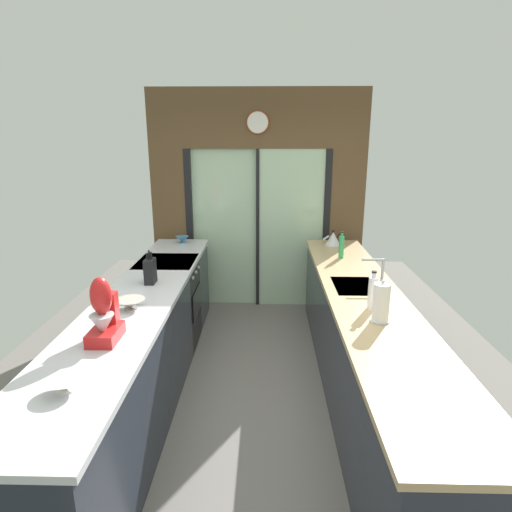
# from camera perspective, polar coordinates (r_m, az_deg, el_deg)

# --- Properties ---
(ground_plane) EXTENTS (5.04, 7.60, 0.02)m
(ground_plane) POSITION_cam_1_polar(r_m,az_deg,el_deg) (4.11, -0.32, -15.94)
(ground_plane) COLOR slate
(back_wall_unit) EXTENTS (2.64, 0.12, 2.70)m
(back_wall_unit) POSITION_cam_1_polar(r_m,az_deg,el_deg) (5.33, 0.23, 9.02)
(back_wall_unit) COLOR brown
(back_wall_unit) RESTS_ON ground_plane
(left_counter_run) EXTENTS (0.62, 3.80, 0.92)m
(left_counter_run) POSITION_cam_1_polar(r_m,az_deg,el_deg) (3.61, -15.52, -12.70)
(left_counter_run) COLOR #1E232D
(left_counter_run) RESTS_ON ground_plane
(right_counter_run) EXTENTS (0.62, 3.80, 0.92)m
(right_counter_run) POSITION_cam_1_polar(r_m,az_deg,el_deg) (3.70, 14.06, -11.86)
(right_counter_run) COLOR #1E232D
(right_counter_run) RESTS_ON ground_plane
(sink_faucet) EXTENTS (0.19, 0.02, 0.24)m
(sink_faucet) POSITION_cam_1_polar(r_m,az_deg,el_deg) (3.73, 16.07, -1.49)
(sink_faucet) COLOR #B7BABC
(sink_faucet) RESTS_ON right_counter_run
(oven_range) EXTENTS (0.60, 0.60, 0.92)m
(oven_range) POSITION_cam_1_polar(r_m,az_deg,el_deg) (4.59, -11.56, -6.23)
(oven_range) COLOR black
(oven_range) RESTS_ON ground_plane
(mixing_bowl_near) EXTENTS (0.18, 0.18, 0.07)m
(mixing_bowl_near) POSITION_cam_1_polar(r_m,az_deg,el_deg) (2.42, -24.09, -15.40)
(mixing_bowl_near) COLOR silver
(mixing_bowl_near) RESTS_ON left_counter_run
(mixing_bowl_mid) EXTENTS (0.22, 0.22, 0.07)m
(mixing_bowl_mid) POSITION_cam_1_polar(r_m,az_deg,el_deg) (3.29, -16.43, -6.12)
(mixing_bowl_mid) COLOR gray
(mixing_bowl_mid) RESTS_ON left_counter_run
(mixing_bowl_far) EXTENTS (0.16, 0.16, 0.08)m
(mixing_bowl_far) POSITION_cam_1_polar(r_m,az_deg,el_deg) (5.14, -9.83, 2.20)
(mixing_bowl_far) COLOR teal
(mixing_bowl_far) RESTS_ON left_counter_run
(knife_block) EXTENTS (0.08, 0.14, 0.29)m
(knife_block) POSITION_cam_1_polar(r_m,az_deg,el_deg) (3.78, -13.96, -1.94)
(knife_block) COLOR black
(knife_block) RESTS_ON left_counter_run
(stand_mixer) EXTENTS (0.17, 0.27, 0.42)m
(stand_mixer) POSITION_cam_1_polar(r_m,az_deg,el_deg) (2.81, -19.66, -7.59)
(stand_mixer) COLOR red
(stand_mixer) RESTS_ON left_counter_run
(kettle) EXTENTS (0.26, 0.18, 0.18)m
(kettle) POSITION_cam_1_polar(r_m,az_deg,el_deg) (5.06, 10.29, 2.33)
(kettle) COLOR #B7BABC
(kettle) RESTS_ON right_counter_run
(soap_bottle_near) EXTENTS (0.07, 0.07, 0.29)m
(soap_bottle_near) POSITION_cam_1_polar(r_m,az_deg,el_deg) (3.25, 15.32, -4.71)
(soap_bottle_near) COLOR silver
(soap_bottle_near) RESTS_ON right_counter_run
(soap_bottle_far) EXTENTS (0.05, 0.05, 0.28)m
(soap_bottle_far) POSITION_cam_1_polar(r_m,az_deg,el_deg) (4.51, 11.34, 1.25)
(soap_bottle_far) COLOR #339E56
(soap_bottle_far) RESTS_ON right_counter_run
(paper_towel_roll) EXTENTS (0.13, 0.13, 0.30)m
(paper_towel_roll) POSITION_cam_1_polar(r_m,az_deg,el_deg) (3.03, 16.36, -6.07)
(paper_towel_roll) COLOR #B7BABC
(paper_towel_roll) RESTS_ON right_counter_run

